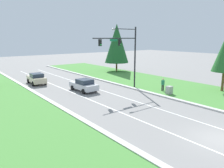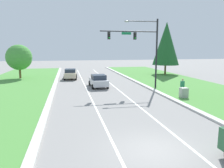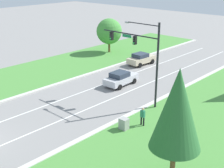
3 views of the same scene
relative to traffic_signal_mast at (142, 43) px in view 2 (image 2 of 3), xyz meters
The scene contains 11 objects.
ground_plane 16.71m from the traffic_signal_mast, 106.43° to the right, with size 160.00×160.00×0.00m, color gray.
curb_strip_left 19.00m from the traffic_signal_mast, 123.71° to the right, with size 0.50×90.00×0.15m.
lane_stripe_inner_left 17.28m from the traffic_signal_mast, 112.47° to the right, with size 0.14×81.00×0.01m.
lane_stripe_inner_right 16.32m from the traffic_signal_mast, 100.00° to the right, with size 0.14×81.00×0.01m.
traffic_signal_mast is the anchor object (origin of this frame).
silver_sedan 7.01m from the traffic_signal_mast, 152.17° to the left, with size 2.15×4.38×1.58m.
champagne_sedan 14.04m from the traffic_signal_mast, 127.07° to the left, with size 2.17×4.37×1.62m.
utility_cabinet 7.68m from the traffic_signal_mast, 64.76° to the right, with size 0.70×0.60×1.03m.
pedestrian 6.68m from the traffic_signal_mast, 49.46° to the right, with size 0.40×0.23×1.69m.
oak_near_left_tree 20.24m from the traffic_signal_mast, 141.86° to the left, with size 3.98×3.98×5.39m.
conifer_far_right_tree 15.89m from the traffic_signal_mast, 54.72° to the left, with size 4.76×4.76×9.45m.
Camera 2 is at (-3.94, -9.09, 4.79)m, focal length 35.00 mm.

